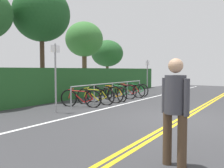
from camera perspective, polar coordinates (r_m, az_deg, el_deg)
name	(u,v)px	position (r m, az deg, el deg)	size (l,w,h in m)	color
ground_plane	(182,120)	(7.71, 16.08, -8.07)	(32.94, 12.15, 0.05)	#353538
centre_line_yellow_inner	(185,119)	(7.68, 16.67, -7.91)	(29.65, 0.10, 0.00)	gold
centre_line_yellow_outer	(179,119)	(7.72, 15.51, -7.83)	(29.65, 0.10, 0.00)	gold
bike_lane_stripe_white	(100,110)	(9.02, -2.91, -6.09)	(29.65, 0.12, 0.00)	white
bike_rack	(112,87)	(11.72, 0.11, -0.77)	(5.97, 0.05, 0.86)	#9EA0A5
bicycle_0	(81,98)	(9.76, -7.34, -3.35)	(0.62, 1.71, 0.74)	black
bicycle_1	(95,96)	(10.36, -3.93, -2.94)	(0.56, 1.70, 0.74)	black
bicycle_2	(104,94)	(10.95, -1.79, -2.46)	(0.61, 1.75, 0.79)	black
bicycle_3	(115,93)	(11.65, 0.59, -2.23)	(0.69, 1.73, 0.74)	black
bicycle_4	(120,92)	(12.38, 1.99, -1.84)	(0.55, 1.66, 0.76)	black
bicycle_5	(130,91)	(13.12, 4.16, -1.57)	(0.46, 1.82, 0.76)	black
bicycle_6	(136,90)	(13.90, 5.76, -1.33)	(0.53, 1.66, 0.74)	black
pedestrian	(175,105)	(3.80, 14.58, -4.82)	(0.32, 0.47, 1.66)	#4C3826
sign_post_near	(55,72)	(8.52, -13.13, 2.85)	(0.36, 0.08, 2.37)	gray
sign_post_far	(147,74)	(14.59, 8.28, 2.42)	(0.36, 0.08, 2.06)	gray
hedge_backdrop	(94,82)	(14.21, -4.29, 0.55)	(14.92, 0.83, 1.57)	#235626
tree_mid	(42,15)	(12.79, -16.22, 15.39)	(2.77, 2.77, 5.52)	#473323
tree_far_right	(84,40)	(16.18, -6.53, 10.27)	(2.45, 2.45, 4.59)	brown
tree_extra	(107,54)	(19.35, -1.13, 7.16)	(2.52, 2.52, 3.81)	brown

